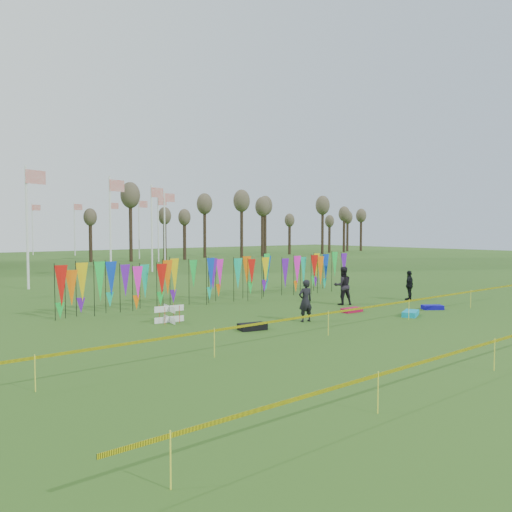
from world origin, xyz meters
TOP-DOWN VIEW (x-y plane):
  - ground at (0.00, 0.00)m, footprint 160.00×160.00m
  - banner_row at (0.28, 8.46)m, footprint 18.64×0.64m
  - caution_tape_near at (-0.22, -1.07)m, footprint 26.00×0.02m
  - tree_line at (32.00, 44.00)m, footprint 53.92×1.92m
  - box_kite at (-5.35, 4.79)m, footprint 0.66×0.66m
  - person_left at (-0.76, 1.43)m, footprint 0.73×0.59m
  - person_mid at (4.09, 3.64)m, footprint 1.12×0.95m
  - person_right at (8.21, 2.46)m, footprint 1.06×0.77m
  - kite_bag_turquoise at (3.87, -0.55)m, footprint 1.28×1.00m
  - kite_bag_blue at (6.33, -0.12)m, footprint 1.09×0.97m
  - kite_bag_red at (2.67, 1.82)m, footprint 1.07×0.52m
  - kite_bag_black at (-3.57, 1.49)m, footprint 1.16×0.83m

SIDE VIEW (x-z plane):
  - ground at x=0.00m, z-range 0.00..0.00m
  - kite_bag_red at x=2.67m, z-range 0.00..0.19m
  - kite_bag_blue at x=6.33m, z-range 0.00..0.20m
  - kite_bag_turquoise at x=3.87m, z-range 0.00..0.23m
  - kite_bag_black at x=-3.57m, z-range 0.00..0.24m
  - box_kite at x=-5.35m, z-range 0.00..0.73m
  - caution_tape_near at x=-0.22m, z-range 0.33..1.23m
  - person_right at x=8.21m, z-range 0.00..1.63m
  - person_left at x=-0.76m, z-range 0.00..1.77m
  - person_mid at x=4.09m, z-range 0.00..1.97m
  - banner_row at x=0.28m, z-range 0.28..2.61m
  - tree_line at x=32.00m, z-range 2.25..10.09m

